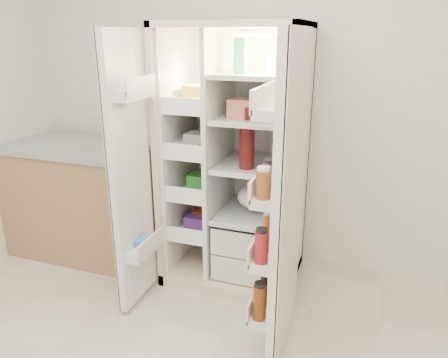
% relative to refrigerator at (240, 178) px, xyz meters
% --- Properties ---
extents(wall_back, '(4.00, 0.02, 2.70)m').
position_rel_refrigerator_xyz_m(wall_back, '(0.14, 0.35, 0.60)').
color(wall_back, white).
rests_on(wall_back, floor).
extents(refrigerator, '(0.93, 0.70, 1.80)m').
position_rel_refrigerator_xyz_m(refrigerator, '(0.00, 0.00, 0.00)').
color(refrigerator, beige).
rests_on(refrigerator, floor).
extents(freezer_door, '(0.15, 0.40, 1.72)m').
position_rel_refrigerator_xyz_m(freezer_door, '(-0.52, -0.60, 0.15)').
color(freezer_door, silver).
rests_on(freezer_door, floor).
extents(fridge_door, '(0.17, 0.58, 1.72)m').
position_rel_refrigerator_xyz_m(fridge_door, '(0.46, -0.69, 0.12)').
color(fridge_door, silver).
rests_on(fridge_door, floor).
extents(kitchen_counter, '(1.26, 0.67, 0.91)m').
position_rel_refrigerator_xyz_m(kitchen_counter, '(-1.38, -0.11, -0.29)').
color(kitchen_counter, '#99784C').
rests_on(kitchen_counter, floor).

